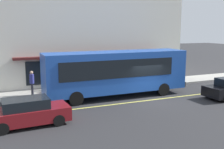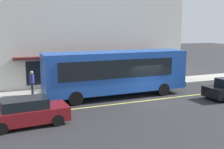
# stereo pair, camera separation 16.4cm
# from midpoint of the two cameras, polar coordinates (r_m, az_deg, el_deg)

# --- Properties ---
(ground) EXTENTS (120.00, 120.00, 0.00)m
(ground) POSITION_cam_midpoint_polar(r_m,az_deg,el_deg) (19.98, 8.24, -5.41)
(ground) COLOR #28282B
(sidewalk) EXTENTS (80.00, 2.74, 0.15)m
(sidewalk) POSITION_cam_midpoint_polar(r_m,az_deg,el_deg) (24.30, 2.09, -2.39)
(sidewalk) COLOR #9E9B93
(sidewalk) RESTS_ON ground
(lane_centre_stripe) EXTENTS (36.00, 0.16, 0.01)m
(lane_centre_stripe) POSITION_cam_midpoint_polar(r_m,az_deg,el_deg) (19.98, 8.24, -5.40)
(lane_centre_stripe) COLOR #D8D14C
(lane_centre_stripe) RESTS_ON ground
(storefront_building) EXTENTS (19.35, 10.34, 13.43)m
(storefront_building) POSITION_cam_midpoint_polar(r_m,az_deg,el_deg) (28.80, -7.78, 12.73)
(storefront_building) COLOR silver
(storefront_building) RESTS_ON ground
(bus) EXTENTS (11.13, 2.61, 3.50)m
(bus) POSITION_cam_midpoint_polar(r_m,az_deg,el_deg) (20.34, 0.83, 0.68)
(bus) COLOR #1E4CAD
(bus) RESTS_ON ground
(traffic_light) EXTENTS (0.30, 0.52, 3.20)m
(traffic_light) POSITION_cam_midpoint_polar(r_m,az_deg,el_deg) (22.15, -5.17, 2.84)
(traffic_light) COLOR #2D2D33
(traffic_light) RESTS_ON sidewalk
(car_maroon) EXTENTS (4.39, 2.05, 1.52)m
(car_maroon) POSITION_cam_midpoint_polar(r_m,az_deg,el_deg) (15.28, -17.81, -7.70)
(car_maroon) COLOR maroon
(car_maroon) RESTS_ON ground
(pedestrian_at_corner) EXTENTS (0.34, 0.34, 1.87)m
(pedestrian_at_corner) POSITION_cam_midpoint_polar(r_m,az_deg,el_deg) (21.34, -16.99, -1.23)
(pedestrian_at_corner) COLOR black
(pedestrian_at_corner) RESTS_ON sidewalk
(pedestrian_mid_block) EXTENTS (0.34, 0.34, 1.69)m
(pedestrian_mid_block) POSITION_cam_midpoint_polar(r_m,az_deg,el_deg) (22.67, -11.80, -0.68)
(pedestrian_mid_block) COLOR black
(pedestrian_mid_block) RESTS_ON sidewalk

